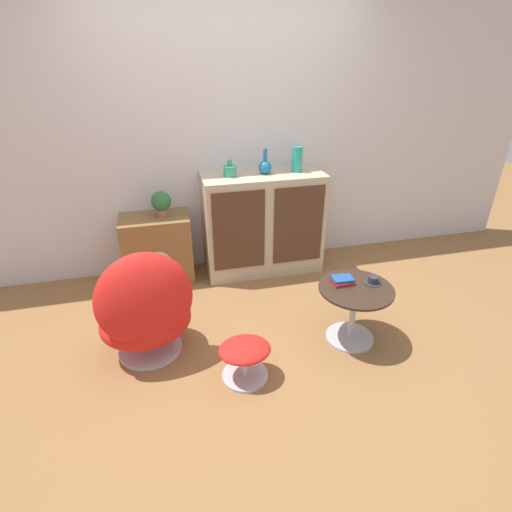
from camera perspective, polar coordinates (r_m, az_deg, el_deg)
The scene contains 13 objects.
ground_plane at distance 3.11m, azimuth 1.08°, elevation -12.66°, with size 12.00×12.00×0.00m, color olive.
wall_back at distance 3.83m, azimuth -4.50°, elevation 16.99°, with size 6.40×0.06×2.60m.
sideboard at distance 3.88m, azimuth 0.97°, elevation 4.68°, with size 1.13×0.48×0.98m.
tv_console at distance 3.88m, azimuth -13.88°, elevation 1.04°, with size 0.62×0.40×0.64m.
egg_chair at distance 2.90m, azimuth -15.49°, elevation -7.61°, with size 0.76×0.71×0.87m.
ottoman at distance 2.74m, azimuth -1.62°, elevation -13.88°, with size 0.35×0.32×0.28m.
coffee_table at distance 3.08m, azimuth 13.79°, elevation -7.01°, with size 0.55×0.55×0.47m.
vase_leftmost at distance 3.64m, azimuth -3.74°, elevation 12.08°, with size 0.12×0.12×0.15m.
vase_inner_left at distance 3.70m, azimuth 1.30°, elevation 12.69°, with size 0.12×0.12×0.22m.
vase_inner_right at distance 3.78m, azimuth 5.89°, elevation 13.62°, with size 0.09×0.09×0.23m.
potted_plant at distance 3.70m, azimuth -13.40°, elevation 7.47°, with size 0.18×0.18×0.23m.
teacup at distance 3.07m, azimuth 16.38°, elevation -3.35°, with size 0.13×0.13×0.06m.
book_stack at distance 3.01m, azimuth 12.25°, elevation -3.43°, with size 0.15×0.12×0.05m.
Camera 1 is at (-0.62, -2.27, 2.03)m, focal length 28.00 mm.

